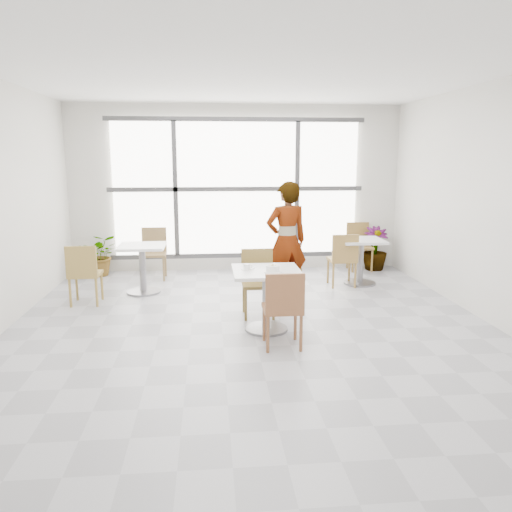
{
  "coord_description": "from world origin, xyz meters",
  "views": [
    {
      "loc": [
        -0.5,
        -5.67,
        2.07
      ],
      "look_at": [
        0.0,
        -0.3,
        1.0
      ],
      "focal_mm": 35.08,
      "sensor_mm": 36.0,
      "label": 1
    }
  ],
  "objects": [
    {
      "name": "floor",
      "position": [
        0.0,
        0.0,
        0.0
      ],
      "size": [
        7.0,
        7.0,
        0.0
      ],
      "primitive_type": "plane",
      "color": "#9E9EA5",
      "rests_on": "ground"
    },
    {
      "name": "plant_right",
      "position": [
        2.54,
        3.2,
        0.4
      ],
      "size": [
        0.48,
        0.48,
        0.81
      ],
      "primitive_type": "imported",
      "rotation": [
        0.0,
        0.0,
        -0.07
      ],
      "color": "#498346",
      "rests_on": "ground"
    },
    {
      "name": "wall_front",
      "position": [
        0.0,
        -3.5,
        1.5
      ],
      "size": [
        6.0,
        0.0,
        6.0
      ],
      "primitive_type": "plane",
      "rotation": [
        -1.57,
        0.0,
        0.0
      ],
      "color": "silver",
      "rests_on": "ground"
    },
    {
      "name": "coffee_cup",
      "position": [
        -0.07,
        0.14,
        0.78
      ],
      "size": [
        0.16,
        0.13,
        0.07
      ],
      "color": "white",
      "rests_on": "main_table"
    },
    {
      "name": "wall_right",
      "position": [
        3.0,
        0.0,
        1.5
      ],
      "size": [
        0.0,
        7.0,
        7.0
      ],
      "primitive_type": "plane",
      "rotation": [
        1.57,
        0.0,
        -1.57
      ],
      "color": "silver",
      "rests_on": "ground"
    },
    {
      "name": "bg_table_left",
      "position": [
        -1.54,
        1.96,
        0.49
      ],
      "size": [
        0.7,
        0.7,
        0.75
      ],
      "color": "white",
      "rests_on": "ground"
    },
    {
      "name": "chair_far",
      "position": [
        0.12,
        0.73,
        0.5
      ],
      "size": [
        0.42,
        0.42,
        0.87
      ],
      "color": "olive",
      "rests_on": "ground"
    },
    {
      "name": "oatmeal_bowl",
      "position": [
        0.22,
        -0.03,
        0.79
      ],
      "size": [
        0.21,
        0.21,
        0.1
      ],
      "color": "white",
      "rests_on": "main_table"
    },
    {
      "name": "bg_chair_right_near",
      "position": [
        1.63,
        2.03,
        0.5
      ],
      "size": [
        0.42,
        0.42,
        0.87
      ],
      "rotation": [
        0.0,
        0.0,
        3.14
      ],
      "color": "#A17B3E",
      "rests_on": "ground"
    },
    {
      "name": "window",
      "position": [
        0.0,
        3.44,
        1.5
      ],
      "size": [
        4.6,
        0.07,
        2.52
      ],
      "color": "white",
      "rests_on": "ground"
    },
    {
      "name": "wall_back",
      "position": [
        0.0,
        3.5,
        1.5
      ],
      "size": [
        6.0,
        0.0,
        6.0
      ],
      "primitive_type": "plane",
      "rotation": [
        1.57,
        0.0,
        0.0
      ],
      "color": "silver",
      "rests_on": "ground"
    },
    {
      "name": "ceiling",
      "position": [
        0.0,
        0.0,
        3.0
      ],
      "size": [
        7.0,
        7.0,
        0.0
      ],
      "primitive_type": "plane",
      "rotation": [
        3.14,
        0.0,
        0.0
      ],
      "color": "white",
      "rests_on": "ground"
    },
    {
      "name": "plant_left",
      "position": [
        -2.44,
        3.2,
        0.37
      ],
      "size": [
        0.73,
        0.65,
        0.75
      ],
      "primitive_type": "imported",
      "rotation": [
        0.0,
        0.0,
        0.11
      ],
      "color": "#307131",
      "rests_on": "ground"
    },
    {
      "name": "bg_chair_left_near",
      "position": [
        -2.28,
        1.37,
        0.5
      ],
      "size": [
        0.42,
        0.42,
        0.87
      ],
      "rotation": [
        0.0,
        0.0,
        3.14
      ],
      "color": "#A48440",
      "rests_on": "ground"
    },
    {
      "name": "person",
      "position": [
        0.61,
        1.44,
        0.86
      ],
      "size": [
        0.71,
        0.56,
        1.73
      ],
      "primitive_type": "imported",
      "rotation": [
        0.0,
        0.0,
        3.39
      ],
      "color": "black",
      "rests_on": "ground"
    },
    {
      "name": "bg_chair_left_far",
      "position": [
        -1.47,
        2.93,
        0.5
      ],
      "size": [
        0.42,
        0.42,
        0.87
      ],
      "color": "olive",
      "rests_on": "ground"
    },
    {
      "name": "bg_chair_right_far",
      "position": [
        2.26,
        3.28,
        0.5
      ],
      "size": [
        0.42,
        0.42,
        0.87
      ],
      "color": "olive",
      "rests_on": "ground"
    },
    {
      "name": "main_table",
      "position": [
        0.16,
        0.09,
        0.52
      ],
      "size": [
        0.8,
        0.8,
        0.75
      ],
      "color": "white",
      "rests_on": "ground"
    },
    {
      "name": "bg_table_right",
      "position": [
        1.96,
        2.19,
        0.49
      ],
      "size": [
        0.7,
        0.7,
        0.75
      ],
      "color": "white",
      "rests_on": "ground"
    },
    {
      "name": "chair_near",
      "position": [
        0.28,
        -0.52,
        0.5
      ],
      "size": [
        0.42,
        0.42,
        0.87
      ],
      "rotation": [
        0.0,
        0.0,
        3.14
      ],
      "color": "brown",
      "rests_on": "ground"
    }
  ]
}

